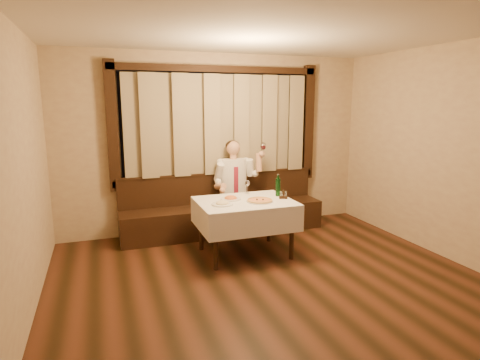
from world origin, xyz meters
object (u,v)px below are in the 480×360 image
object	(u,v)px
pizza	(260,201)
cruet_caddy	(283,196)
dining_table	(245,208)
pasta_cream	(222,202)
seated_man	(235,181)
banquette	(223,213)
green_bottle	(278,187)
pasta_red	(231,197)

from	to	relation	value
pizza	cruet_caddy	bearing A→B (deg)	7.85
dining_table	pasta_cream	distance (m)	0.40
pizza	seated_man	bearing A→B (deg)	89.09
banquette	dining_table	distance (m)	1.08
banquette	pizza	distance (m)	1.25
green_bottle	cruet_caddy	size ratio (longest dim) A/B	2.58
cruet_caddy	pizza	bearing A→B (deg)	-154.83
dining_table	pizza	xyz separation A→B (m)	(0.16, -0.12, 0.12)
dining_table	pasta_red	bearing A→B (deg)	143.00
pasta_red	green_bottle	world-z (taller)	green_bottle
pasta_cream	pizza	bearing A→B (deg)	-0.84
pasta_red	green_bottle	xyz separation A→B (m)	(0.69, -0.02, 0.09)
banquette	cruet_caddy	world-z (taller)	banquette
pizza	pasta_cream	distance (m)	0.52
dining_table	cruet_caddy	bearing A→B (deg)	-7.69
dining_table	seated_man	xyz separation A→B (m)	(0.18, 0.93, 0.19)
banquette	seated_man	bearing A→B (deg)	-26.62
pizza	green_bottle	xyz separation A→B (m)	(0.37, 0.22, 0.12)
green_bottle	seated_man	bearing A→B (deg)	112.80
dining_table	pasta_cream	size ratio (longest dim) A/B	4.60
banquette	dining_table	bearing A→B (deg)	-90.00
green_bottle	seated_man	distance (m)	0.90
seated_man	dining_table	bearing A→B (deg)	-100.96
dining_table	pasta_red	distance (m)	0.25
dining_table	seated_man	distance (m)	0.97
seated_man	pasta_cream	bearing A→B (deg)	-116.98
pizza	dining_table	bearing A→B (deg)	143.33
pasta_cream	seated_man	xyz separation A→B (m)	(0.53, 1.05, 0.05)
pizza	pasta_red	world-z (taller)	pasta_red
dining_table	cruet_caddy	world-z (taller)	cruet_caddy
pizza	pasta_cream	size ratio (longest dim) A/B	1.28
dining_table	pasta_red	size ratio (longest dim) A/B	4.57
dining_table	cruet_caddy	size ratio (longest dim) A/B	10.56
pizza	green_bottle	distance (m)	0.44
banquette	pasta_cream	distance (m)	1.29
green_bottle	cruet_caddy	xyz separation A→B (m)	(0.00, -0.17, -0.09)
banquette	seated_man	world-z (taller)	seated_man
seated_man	banquette	bearing A→B (deg)	153.38
banquette	pizza	bearing A→B (deg)	-81.86
pasta_cream	cruet_caddy	size ratio (longest dim) A/B	2.29
seated_man	pasta_red	bearing A→B (deg)	-112.84
banquette	pizza	size ratio (longest dim) A/B	9.03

